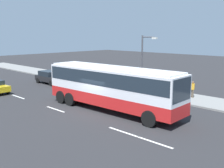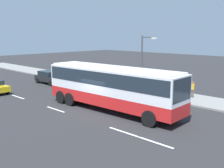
% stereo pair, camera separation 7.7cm
% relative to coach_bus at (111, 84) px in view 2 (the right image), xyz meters
% --- Properties ---
extents(ground_plane, '(120.00, 120.00, 0.00)m').
position_rel_coach_bus_xyz_m(ground_plane, '(-0.74, -0.77, -2.14)').
color(ground_plane, '#28282B').
extents(sidewalk_curb, '(80.00, 4.00, 0.15)m').
position_rel_coach_bus_xyz_m(sidewalk_curb, '(-0.74, 7.59, -2.07)').
color(sidewalk_curb, gray).
rests_on(sidewalk_curb, ground_plane).
extents(lane_centreline, '(23.68, 0.16, 0.01)m').
position_rel_coach_bus_xyz_m(lane_centreline, '(-3.61, -2.91, -2.14)').
color(lane_centreline, white).
rests_on(lane_centreline, ground_plane).
extents(coach_bus, '(12.12, 3.17, 3.45)m').
position_rel_coach_bus_xyz_m(coach_bus, '(0.00, 0.00, 0.00)').
color(coach_bus, red).
rests_on(coach_bus, ground_plane).
extents(car_black_sedan, '(4.15, 1.85, 1.53)m').
position_rel_coach_bus_xyz_m(car_black_sedan, '(-13.72, 3.20, -1.34)').
color(car_black_sedan, black).
rests_on(car_black_sedan, ground_plane).
extents(pedestrian_near_curb, '(0.32, 0.32, 1.51)m').
position_rel_coach_bus_xyz_m(pedestrian_near_curb, '(2.64, 8.03, -1.13)').
color(pedestrian_near_curb, brown).
rests_on(pedestrian_near_curb, sidewalk_curb).
extents(pedestrian_at_crossing, '(0.32, 0.32, 1.65)m').
position_rel_coach_bus_xyz_m(pedestrian_at_crossing, '(0.23, 6.66, -1.04)').
color(pedestrian_at_crossing, black).
rests_on(pedestrian_at_crossing, sidewalk_curb).
extents(street_lamp, '(1.75, 0.24, 5.67)m').
position_rel_coach_bus_xyz_m(street_lamp, '(-1.68, 6.17, 1.34)').
color(street_lamp, '#47474C').
rests_on(street_lamp, sidewalk_curb).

